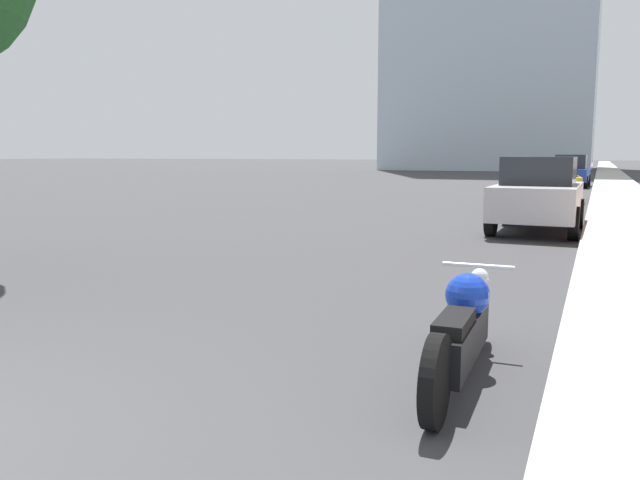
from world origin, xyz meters
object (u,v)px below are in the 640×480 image
at_px(motorcycle, 462,329).
at_px(parked_car_yellow, 556,179).
at_px(parked_car_silver, 538,194).
at_px(parked_car_blue, 571,171).

relative_size(motorcycle, parked_car_yellow, 0.56).
bearing_deg(parked_car_silver, parked_car_blue, 91.05).
bearing_deg(motorcycle, parked_car_yellow, 90.06).
relative_size(motorcycle, parked_car_silver, 0.63).
bearing_deg(parked_car_yellow, motorcycle, -93.04).
bearing_deg(parked_car_yellow, parked_car_blue, 84.62).
bearing_deg(parked_car_yellow, parked_car_silver, -93.19).
xyz_separation_m(parked_car_silver, parked_car_yellow, (-0.29, 10.95, -0.05)).
relative_size(parked_car_yellow, parked_car_blue, 1.07).
bearing_deg(parked_car_silver, motorcycle, -87.58).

